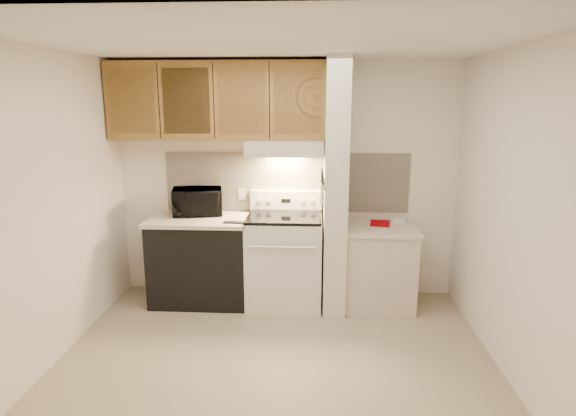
{
  "coord_description": "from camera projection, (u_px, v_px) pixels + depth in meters",
  "views": [
    {
      "loc": [
        0.31,
        -3.58,
        2.12
      ],
      "look_at": [
        0.06,
        0.75,
        1.12
      ],
      "focal_mm": 30.0,
      "sensor_mm": 36.0,
      "label": 1
    }
  ],
  "objects": [
    {
      "name": "knife_handle_c",
      "position": [
        322.0,
        176.0,
        4.72
      ],
      "size": [
        0.02,
        0.02,
        0.1
      ],
      "primitive_type": "cylinder",
      "color": "black",
      "rests_on": "knife_strip"
    },
    {
      "name": "left_countertop",
      "position": [
        200.0,
        219.0,
        4.96
      ],
      "size": [
        1.04,
        0.67,
        0.04
      ],
      "primitive_type": "cube",
      "color": "beige",
      "rests_on": "dishwasher_front"
    },
    {
      "name": "oven_mitt",
      "position": [
        322.0,
        190.0,
        4.98
      ],
      "size": [
        0.03,
        0.1,
        0.25
      ],
      "primitive_type": "cube",
      "color": "slate",
      "rests_on": "partition_pillar"
    },
    {
      "name": "wall_left",
      "position": [
        48.0,
        210.0,
        3.8
      ],
      "size": [
        0.02,
        3.0,
        2.5
      ],
      "primitive_type": "cube",
      "color": "white",
      "rests_on": "floor"
    },
    {
      "name": "pillar_trim",
      "position": [
        324.0,
        182.0,
        4.79
      ],
      "size": [
        0.01,
        0.7,
        0.04
      ],
      "primitive_type": "cube",
      "color": "olive",
      "rests_on": "partition_pillar"
    },
    {
      "name": "partition_pillar",
      "position": [
        335.0,
        187.0,
        4.79
      ],
      "size": [
        0.22,
        0.7,
        2.5
      ],
      "primitive_type": "cube",
      "color": "beige",
      "rests_on": "floor"
    },
    {
      "name": "knife_blade_c",
      "position": [
        322.0,
        193.0,
        4.75
      ],
      "size": [
        0.01,
        0.04,
        0.2
      ],
      "primitive_type": "cube",
      "color": "silver",
      "rests_on": "knife_strip"
    },
    {
      "name": "range_knob_right_outer",
      "position": [
        312.0,
        201.0,
        5.09
      ],
      "size": [
        0.05,
        0.02,
        0.05
      ],
      "primitive_type": "cylinder",
      "rotation": [
        1.57,
        0.0,
        0.0
      ],
      "color": "silver",
      "rests_on": "range_backguard"
    },
    {
      "name": "cab_gap_b",
      "position": [
        214.0,
        101.0,
        4.68
      ],
      "size": [
        0.01,
        0.01,
        0.73
      ],
      "primitive_type": "cube",
      "color": "black",
      "rests_on": "upper_cabinets"
    },
    {
      "name": "cab_door_b",
      "position": [
        186.0,
        101.0,
        4.7
      ],
      "size": [
        0.46,
        0.01,
        0.63
      ],
      "primitive_type": "cube",
      "color": "olive",
      "rests_on": "upper_cabinets"
    },
    {
      "name": "outlet",
      "position": [
        242.0,
        194.0,
        5.19
      ],
      "size": [
        0.08,
        0.01,
        0.12
      ],
      "primitive_type": "cube",
      "color": "beige",
      "rests_on": "backsplash"
    },
    {
      "name": "wall_back",
      "position": [
        286.0,
        180.0,
        5.16
      ],
      "size": [
        3.6,
        2.5,
        0.02
      ],
      "primitive_type": "cube",
      "rotation": [
        1.57,
        0.0,
        0.0
      ],
      "color": "white",
      "rests_on": "floor"
    },
    {
      "name": "upper_cabinets",
      "position": [
        217.0,
        101.0,
        4.84
      ],
      "size": [
        2.18,
        0.33,
        0.77
      ],
      "primitive_type": "cube",
      "color": "olive",
      "rests_on": "wall_back"
    },
    {
      "name": "range_display",
      "position": [
        286.0,
        201.0,
        5.1
      ],
      "size": [
        0.1,
        0.01,
        0.04
      ],
      "primitive_type": "cube",
      "color": "black",
      "rests_on": "range_backguard"
    },
    {
      "name": "knife_handle_a",
      "position": [
        322.0,
        178.0,
        4.58
      ],
      "size": [
        0.02,
        0.02,
        0.1
      ],
      "primitive_type": "cylinder",
      "color": "black",
      "rests_on": "knife_strip"
    },
    {
      "name": "knife_handle_e",
      "position": [
        322.0,
        173.0,
        4.87
      ],
      "size": [
        0.02,
        0.02,
        0.1
      ],
      "primitive_type": "cylinder",
      "color": "black",
      "rests_on": "knife_strip"
    },
    {
      "name": "oven_handle",
      "position": [
        282.0,
        247.0,
        4.6
      ],
      "size": [
        0.65,
        0.02,
        0.02
      ],
      "primitive_type": "cylinder",
      "rotation": [
        0.0,
        1.57,
        0.0
      ],
      "color": "silver",
      "rests_on": "range_body"
    },
    {
      "name": "knife_blade_b",
      "position": [
        322.0,
        193.0,
        4.67
      ],
      "size": [
        0.01,
        0.04,
        0.18
      ],
      "primitive_type": "cube",
      "color": "silver",
      "rests_on": "knife_strip"
    },
    {
      "name": "knife_blade_e",
      "position": [
        322.0,
        189.0,
        4.91
      ],
      "size": [
        0.01,
        0.04,
        0.18
      ],
      "primitive_type": "cube",
      "color": "silver",
      "rests_on": "knife_strip"
    },
    {
      "name": "knife_handle_b",
      "position": [
        322.0,
        177.0,
        4.64
      ],
      "size": [
        0.02,
        0.02,
        0.1
      ],
      "primitive_type": "cylinder",
      "color": "black",
      "rests_on": "knife_strip"
    },
    {
      "name": "cab_door_a",
      "position": [
        132.0,
        101.0,
        4.73
      ],
      "size": [
        0.46,
        0.01,
        0.63
      ],
      "primitive_type": "cube",
      "color": "olive",
      "rests_on": "upper_cabinets"
    },
    {
      "name": "knife_blade_d",
      "position": [
        322.0,
        189.0,
        4.84
      ],
      "size": [
        0.01,
        0.04,
        0.16
      ],
      "primitive_type": "cube",
      "color": "silver",
      "rests_on": "knife_strip"
    },
    {
      "name": "cab_gap_a",
      "position": [
        159.0,
        101.0,
        4.71
      ],
      "size": [
        0.01,
        0.01,
        0.73
      ],
      "primitive_type": "cube",
      "color": "black",
      "rests_on": "upper_cabinets"
    },
    {
      "name": "cab_door_c",
      "position": [
        241.0,
        101.0,
        4.67
      ],
      "size": [
        0.46,
        0.01,
        0.63
      ],
      "primitive_type": "cube",
      "color": "olive",
      "rests_on": "upper_cabinets"
    },
    {
      "name": "range_knob_right_inner",
      "position": [
        303.0,
        201.0,
        5.09
      ],
      "size": [
        0.05,
        0.02,
        0.05
      ],
      "primitive_type": "cylinder",
      "rotation": [
        1.57,
        0.0,
        0.0
      ],
      "color": "silver",
      "rests_on": "range_backguard"
    },
    {
      "name": "microwave",
      "position": [
        197.0,
        201.0,
        5.07
      ],
      "size": [
        0.57,
        0.45,
        0.28
      ],
      "primitive_type": "imported",
      "rotation": [
        0.0,
        0.0,
        0.22
      ],
      "color": "black",
      "rests_on": "left_countertop"
    },
    {
      "name": "range_knob_left_outer",
      "position": [
        260.0,
        200.0,
        5.12
      ],
      "size": [
        0.05,
        0.02,
        0.05
      ],
      "primitive_type": "cylinder",
      "rotation": [
        1.57,
        0.0,
        0.0
      ],
      "color": "silver",
      "rests_on": "range_backguard"
    },
    {
      "name": "range_backguard",
      "position": [
        286.0,
        200.0,
        5.15
      ],
      "size": [
        0.76,
        0.08,
        0.2
      ],
      "primitive_type": "cube",
      "color": "silver",
      "rests_on": "range_body"
    },
    {
      "name": "hood_lip",
      "position": [
        284.0,
        154.0,
        4.67
      ],
      "size": [
        0.78,
        0.04,
        0.06
      ],
      "primitive_type": "cube",
      "color": "beige",
      "rests_on": "range_hood"
    },
    {
      "name": "knife_handle_d",
      "position": [
        322.0,
        174.0,
        4.8
      ],
      "size": [
        0.02,
        0.02,
        0.1
      ],
      "primitive_type": "cylinder",
      "color": "black",
      "rests_on": "knife_strip"
    },
    {
      "name": "knife_strip",
      "position": [
        323.0,
        181.0,
        4.73
      ],
      "size": [
        0.02,
        0.42,
        0.04
      ],
      "primitive_type": "cube",
      "color": "black",
      "rests_on": "partition_pillar"
    },
    {
      "name": "white_box",
      "position": [
        399.0,
        220.0,
        5.01
      ],
      "size": [
        0.15,
        0.12,
        0.04
      ],
      "primitive_type": "cube",
      "rotation": [
        0.0,
        0.0,
        -0.23
      ],
      "color": "white",
      "rests_on": "right_countertop"
    },
    {
      "name": "floor",
      "position": [
        276.0,
        360.0,
        3.98
      ],
      "size": [
        3.6,
        3.6,
        0.0
      ],
      "primitive_type": "plane",
      "color": "tan",
      "rests_on": "ground"
    },
    {
      "name": "range_knob_left_inner",
      "position": [
        269.0,
        201.0,
        5.11
      ],
      "size": [
        0.05,
        0.02,
        0.05
      ],
      "primitive_type": "cylinder",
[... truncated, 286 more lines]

